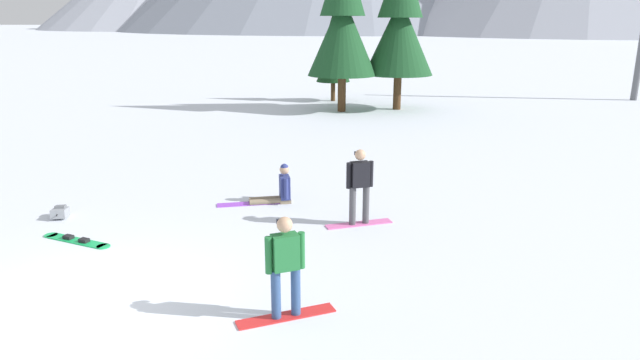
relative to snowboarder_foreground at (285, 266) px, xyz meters
The scene contains 9 objects.
ground_plane 3.30m from the snowboarder_foreground, behind, with size 800.00×800.00×0.00m, color silver.
snowboarder_foreground is the anchor object (origin of this frame).
snowboarder_midground 4.35m from the snowboarder_foreground, 81.42° to the left, with size 1.49×0.96×1.74m.
snowboarder_background 5.75m from the snowboarder_foreground, 105.67° to the left, with size 1.83×1.04×1.00m.
loose_snowboard_near_right 5.59m from the snowboarder_foreground, 156.06° to the left, with size 1.77×0.70×0.09m.
backpack_grey 7.21m from the snowboarder_foreground, 150.84° to the left, with size 0.45×0.55×0.29m.
pine_tree_slender 21.73m from the snowboarder_foreground, 88.28° to the left, with size 3.44×3.44×7.96m.
pine_tree_young 24.16m from the snowboarder_foreground, 97.29° to the left, with size 1.88×1.88×4.92m.
pine_tree_short 20.67m from the snowboarder_foreground, 95.75° to the left, with size 3.38×3.38×8.10m.
Camera 1 is at (5.10, -7.45, 4.47)m, focal length 31.67 mm.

